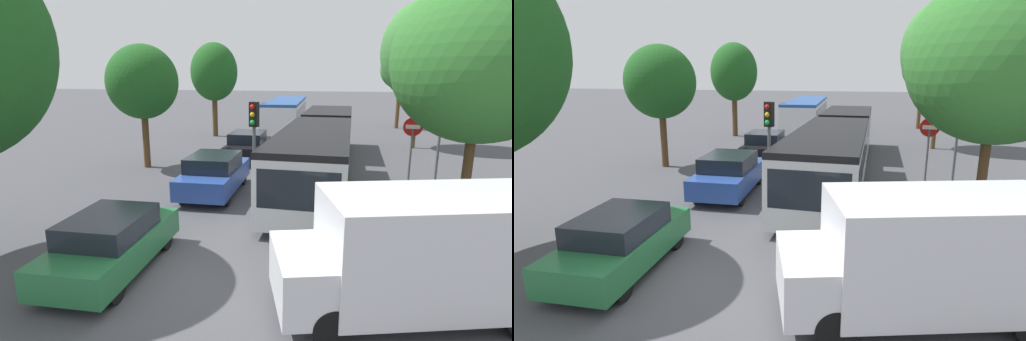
# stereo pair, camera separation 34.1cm
# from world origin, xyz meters

# --- Properties ---
(ground_plane) EXTENTS (200.00, 200.00, 0.00)m
(ground_plane) POSITION_xyz_m (0.00, 0.00, 0.00)
(ground_plane) COLOR #47474C
(articulated_bus) EXTENTS (2.49, 16.33, 2.42)m
(articulated_bus) POSITION_xyz_m (2.01, 10.40, 1.40)
(articulated_bus) COLOR silver
(articulated_bus) RESTS_ON ground
(city_bus_rear) EXTENTS (3.13, 11.31, 2.41)m
(city_bus_rear) POSITION_xyz_m (-1.86, 24.29, 1.39)
(city_bus_rear) COLOR silver
(city_bus_rear) RESTS_ON ground
(queued_car_green) EXTENTS (1.90, 4.02, 1.36)m
(queued_car_green) POSITION_xyz_m (-1.85, -0.02, 0.69)
(queued_car_green) COLOR #236638
(queued_car_green) RESTS_ON ground
(queued_car_blue) EXTENTS (2.09, 4.41, 1.50)m
(queued_car_blue) POSITION_xyz_m (-1.61, 6.28, 0.76)
(queued_car_blue) COLOR #284799
(queued_car_blue) RESTS_ON ground
(queued_car_black) EXTENTS (2.06, 4.35, 1.48)m
(queued_car_black) POSITION_xyz_m (-1.93, 12.42, 0.75)
(queued_car_black) COLOR black
(queued_car_black) RESTS_ON ground
(white_van) EXTENTS (5.36, 3.39, 2.31)m
(white_van) POSITION_xyz_m (4.65, -0.17, 1.24)
(white_van) COLOR silver
(white_van) RESTS_ON ground
(traffic_light) EXTENTS (0.36, 0.39, 3.40)m
(traffic_light) POSITION_xyz_m (-0.21, 6.73, 2.50)
(traffic_light) COLOR #56595E
(traffic_light) RESTS_ON ground
(no_entry_sign) EXTENTS (0.70, 0.08, 2.82)m
(no_entry_sign) POSITION_xyz_m (5.48, 8.32, 1.88)
(no_entry_sign) COLOR #56595E
(no_entry_sign) RESTS_ON ground
(direction_sign_post) EXTENTS (0.32, 1.39, 3.60)m
(direction_sign_post) POSITION_xyz_m (6.53, 8.82, 2.55)
(direction_sign_post) COLOR #56595E
(direction_sign_post) RESTS_ON ground
(tree_left_mid) EXTENTS (3.29, 3.29, 5.72)m
(tree_left_mid) POSITION_xyz_m (-6.21, 9.68, 3.92)
(tree_left_mid) COLOR #51381E
(tree_left_mid) RESTS_ON ground
(tree_left_far) EXTENTS (3.28, 3.28, 6.52)m
(tree_left_far) POSITION_xyz_m (-6.30, 19.86, 4.49)
(tree_left_far) COLOR #51381E
(tree_left_far) RESTS_ON ground
(tree_right_near) EXTENTS (4.96, 4.96, 7.17)m
(tree_right_near) POSITION_xyz_m (6.72, 5.43, 4.78)
(tree_right_near) COLOR #51381E
(tree_right_near) RESTS_ON ground
(tree_right_mid) EXTENTS (4.54, 4.54, 8.47)m
(tree_right_mid) POSITION_xyz_m (6.99, 18.15, 5.51)
(tree_right_mid) COLOR #51381E
(tree_right_mid) RESTS_ON ground
(tree_right_far) EXTENTS (3.20, 3.20, 6.33)m
(tree_right_far) POSITION_xyz_m (6.88, 27.51, 4.72)
(tree_right_far) COLOR #51381E
(tree_right_far) RESTS_ON ground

